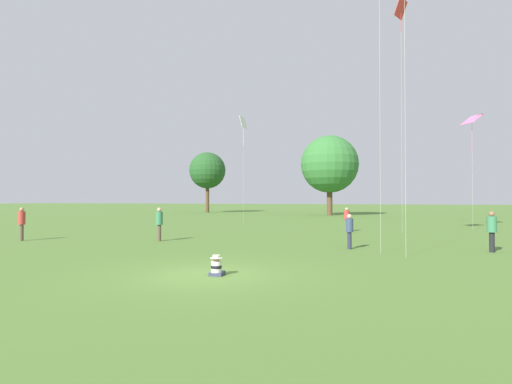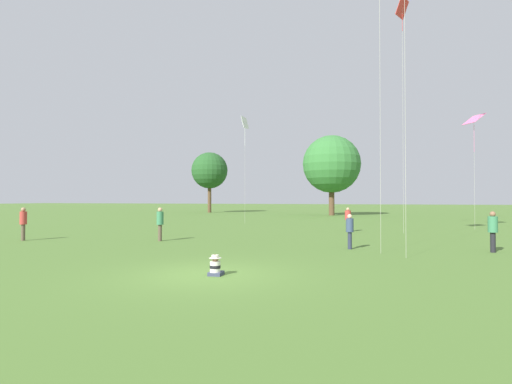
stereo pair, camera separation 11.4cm
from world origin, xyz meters
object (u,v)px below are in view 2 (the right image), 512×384
person_standing_1 (23,221)px  distant_tree_0 (332,164)px  person_standing_2 (160,221)px  person_standing_3 (348,218)px  seated_toddler (215,266)px  kite_0 (474,121)px  person_standing_0 (350,228)px  person_standing_4 (493,228)px  distant_tree_1 (210,171)px  kite_5 (402,15)px  kite_1 (245,125)px

person_standing_1 → distant_tree_0: 38.98m
person_standing_1 → person_standing_2: bearing=40.1°
person_standing_3 → seated_toddler: bearing=161.6°
person_standing_3 → distant_tree_0: (-3.35, 26.15, 5.79)m
person_standing_1 → person_standing_2: person_standing_1 is taller
person_standing_2 → kite_0: size_ratio=0.21×
person_standing_0 → person_standing_2: bearing=-39.5°
person_standing_0 → distant_tree_0: size_ratio=0.14×
person_standing_0 → person_standing_2: size_ratio=0.88×
person_standing_0 → kite_0: kite_0 is taller
person_standing_0 → person_standing_4: size_ratio=0.91×
kite_0 → distant_tree_0: 24.72m
seated_toddler → distant_tree_0: bearing=87.2°
person_standing_3 → kite_0: (8.60, 4.53, 6.78)m
person_standing_3 → distant_tree_1: size_ratio=0.17×
seated_toddler → person_standing_0: size_ratio=0.39×
kite_0 → person_standing_4: bearing=4.1°
kite_5 → distant_tree_0: kite_5 is taller
seated_toddler → person_standing_2: 10.06m
kite_5 → kite_0: bearing=-155.6°
distant_tree_1 → seated_toddler: bearing=-67.4°
person_standing_0 → person_standing_1: person_standing_1 is taller
person_standing_0 → distant_tree_0: 36.05m
person_standing_0 → person_standing_1: (-16.64, -1.02, 0.13)m
person_standing_2 → distant_tree_1: (-13.89, 40.35, 5.62)m
person_standing_4 → distant_tree_0: distant_tree_0 is taller
person_standing_1 → person_standing_2: (7.01, 1.77, -0.00)m
person_standing_0 → person_standing_1: 16.67m
seated_toddler → distant_tree_1: (-20.08, 48.24, 6.40)m
seated_toddler → person_standing_1: (-13.20, 6.12, 0.78)m
kite_5 → distant_tree_1: size_ratio=1.56×
person_standing_2 → kite_0: (17.71, 13.00, 6.69)m
seated_toddler → kite_1: bearing=101.9°
person_standing_0 → kite_5: (2.92, 9.01, 13.03)m
person_standing_0 → person_standing_3: 9.24m
person_standing_4 → kite_0: kite_0 is taller
person_standing_4 → kite_1: (-15.40, 15.29, 7.72)m
seated_toddler → person_standing_4: size_ratio=0.36×
person_standing_1 → kite_0: (24.72, 14.77, 6.69)m
seated_toddler → kite_5: (6.36, 16.15, 13.68)m
kite_0 → kite_1: size_ratio=0.87×
person_standing_0 → person_standing_2: (-9.63, 0.75, 0.13)m
seated_toddler → kite_1: kite_1 is taller
seated_toddler → kite_1: size_ratio=0.06×
person_standing_3 → kite_1: bearing=46.2°
person_standing_3 → distant_tree_0: distant_tree_0 is taller
seated_toddler → person_standing_1: size_ratio=0.35×
person_standing_4 → distant_tree_1: 50.32m
person_standing_3 → person_standing_4: person_standing_4 is taller
distant_tree_1 → person_standing_1: bearing=-80.7°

